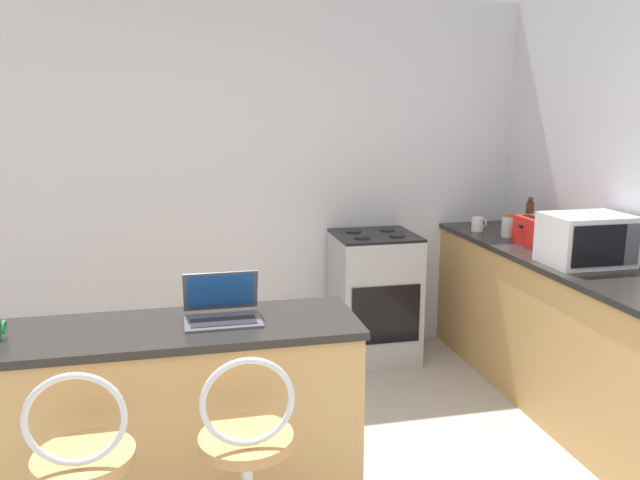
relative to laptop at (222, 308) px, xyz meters
The scene contains 10 objects.
wall_back 1.98m from the laptop, 82.56° to the left, with size 12.00×0.06×2.60m.
breakfast_bar 0.57m from the laptop, behind, with size 1.62×0.51×0.94m.
counter_right 2.20m from the laptop, ahead, with size 0.58×3.22×0.94m.
laptop is the anchor object (origin of this frame).
microwave 2.18m from the laptop, 13.47° to the left, with size 0.46×0.35×0.29m.
toaster 2.36m from the laptop, 25.62° to the left, with size 0.26×0.24×0.19m.
stove_range 2.07m from the laptop, 53.35° to the left, with size 0.58×0.56×0.95m.
storage_jar 2.46m from the laptop, 32.30° to the left, with size 0.10×0.10×0.17m.
pepper_mill 2.60m from the laptop, 30.53° to the left, with size 0.05×0.05×0.28m.
mug_white 2.50m from the laptop, 38.19° to the left, with size 0.10×0.08×0.10m.
Camera 1 is at (-0.40, -1.79, 1.83)m, focal length 35.00 mm.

